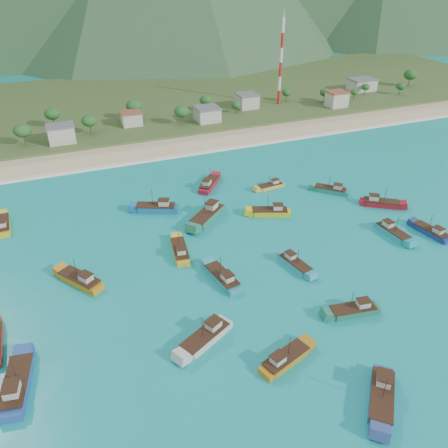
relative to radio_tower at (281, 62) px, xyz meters
name	(u,v)px	position (x,y,z in m)	size (l,w,h in m)	color
ground	(259,276)	(-61.48, -108.00, -19.47)	(600.00, 600.00, 0.00)	#0D8192
beach	(163,148)	(-61.48, -29.00, -19.47)	(400.00, 18.00, 1.20)	beige
land	(129,103)	(-61.48, 32.00, -19.47)	(400.00, 110.00, 2.40)	#385123
surf_line	(170,158)	(-61.48, -38.50, -19.47)	(400.00, 2.50, 0.08)	white
village	(155,114)	(-57.76, -4.01, -14.84)	(215.50, 28.17, 7.23)	beige
vegetation	(131,116)	(-67.65, -4.73, -14.16)	(278.14, 25.86, 8.66)	#235623
radio_tower	(281,62)	(0.00, 0.00, 0.00)	(1.20, 1.20, 35.75)	red
boat_1	(331,190)	(-25.20, -80.53, -18.82)	(8.97, 8.87, 5.75)	#237863
boat_3	(381,397)	(-57.38, -142.67, -18.67)	(9.84, 10.54, 6.59)	#324482
boat_5	(180,251)	(-74.72, -93.95, -18.78)	(4.33, 10.38, 5.95)	gold
boat_7	(222,278)	(-69.31, -106.68, -18.74)	(4.96, 10.87, 6.19)	teal
boat_8	(392,233)	(-24.09, -105.52, -18.80)	(3.77, 10.17, 5.89)	teal
boat_10	(295,264)	(-52.66, -107.90, -18.89)	(4.47, 9.47, 5.38)	teal
boat_12	(157,208)	(-74.80, -72.49, -18.64)	(11.78, 7.61, 6.72)	#126098
boat_13	(17,386)	(-109.17, -119.87, -18.60)	(5.39, 12.24, 6.99)	#234893
boat_14	(353,311)	(-49.66, -125.03, -18.82)	(10.09, 4.37, 5.77)	#1F6850
boat_15	(206,337)	(-78.17, -121.15, -18.69)	(11.18, 7.90, 6.45)	beige
boat_16	(431,232)	(-15.15, -108.77, -18.85)	(4.33, 9.78, 5.58)	navy
boat_17	(380,203)	(-17.23, -92.39, -18.74)	(10.40, 8.46, 6.19)	maroon
boat_18	(285,360)	(-67.52, -130.69, -18.82)	(10.19, 5.80, 5.78)	#B36D14
boat_19	(3,226)	(-112.76, -66.64, -18.77)	(3.45, 10.33, 6.03)	gold
boat_21	(209,184)	(-56.72, -64.16, -18.71)	(9.29, 10.33, 6.36)	maroon
boat_22	(207,216)	(-63.63, -81.63, -18.48)	(12.24, 11.26, 7.60)	#207152
boat_24	(270,212)	(-47.33, -85.53, -18.76)	(10.67, 6.67, 6.07)	gold
boat_25	(80,280)	(-97.09, -96.46, -18.70)	(8.85, 10.67, 6.39)	#BC7916
boat_28	(270,186)	(-40.19, -71.56, -18.97)	(8.56, 3.27, 4.94)	gold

